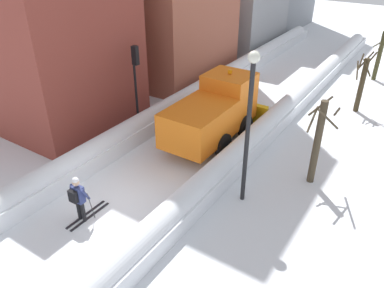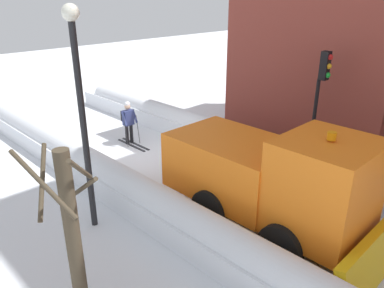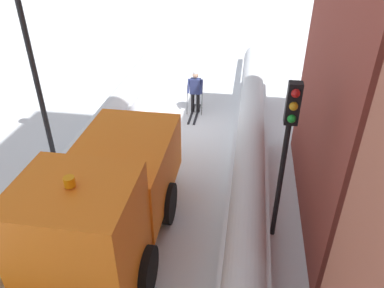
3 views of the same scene
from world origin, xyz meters
name	(u,v)px [view 2 (image 2 of 3)]	position (x,y,z in m)	size (l,w,h in m)	color
building_brick_near	(345,25)	(-7.53, 3.79, 4.65)	(7.08, 6.56, 9.30)	brown
plow_truck	(272,178)	(0.60, 6.15, 1.48)	(3.20, 5.98, 3.12)	orange
skier	(128,121)	(-0.30, -1.43, 1.00)	(0.62, 1.80, 1.81)	black
traffic_light_pole	(321,90)	(-3.27, 5.23, 2.95)	(0.28, 0.42, 4.19)	black
street_lamp	(80,98)	(3.87, 2.74, 3.56)	(0.40, 0.40, 5.69)	black
bare_tree_near	(72,234)	(5.66, 5.30, 1.90)	(1.20, 1.55, 3.60)	#453A2A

